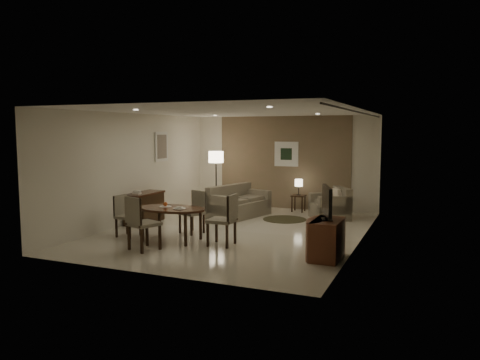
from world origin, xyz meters
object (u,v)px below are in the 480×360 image
at_px(side_table, 298,203).
at_px(sofa, 239,201).
at_px(chair_right, 222,220).
at_px(console_desk, 144,208).
at_px(armchair, 330,203).
at_px(chair_near, 144,223).
at_px(chair_far, 192,212).
at_px(floor_lamp, 216,180).
at_px(dining_table, 172,224).
at_px(tv_cabinet, 327,239).
at_px(chair_left, 128,216).

bearing_deg(side_table, sofa, -131.78).
bearing_deg(chair_right, sofa, -164.78).
bearing_deg(console_desk, armchair, 29.12).
height_order(chair_near, side_table, chair_near).
bearing_deg(armchair, chair_near, -62.04).
height_order(chair_near, chair_right, chair_near).
bearing_deg(chair_far, floor_lamp, 124.83).
height_order(dining_table, chair_right, chair_right).
xyz_separation_m(tv_cabinet, chair_left, (-4.34, 0.09, 0.10)).
xyz_separation_m(chair_right, side_table, (0.35, 4.40, -0.28)).
xyz_separation_m(chair_left, chair_right, (2.18, 0.08, 0.07)).
bearing_deg(sofa, side_table, -27.06).
xyz_separation_m(console_desk, chair_left, (0.55, -1.41, 0.07)).
xyz_separation_m(console_desk, tv_cabinet, (4.89, -1.50, -0.03)).
height_order(chair_left, sofa, chair_left).
bearing_deg(chair_right, chair_near, -54.61).
bearing_deg(chair_near, floor_lamp, -60.64).
xyz_separation_m(chair_left, side_table, (2.53, 4.48, -0.21)).
height_order(armchair, floor_lamp, floor_lamp).
bearing_deg(tv_cabinet, chair_right, 175.66).
xyz_separation_m(dining_table, armchair, (2.52, 3.68, 0.06)).
relative_size(console_desk, chair_far, 1.28).
xyz_separation_m(tv_cabinet, armchair, (-0.76, 3.80, 0.06)).
relative_size(chair_right, sofa, 0.59).
height_order(console_desk, chair_right, chair_right).
distance_m(sofa, floor_lamp, 1.42).
bearing_deg(tv_cabinet, sofa, 133.69).
bearing_deg(dining_table, chair_right, 1.90).
bearing_deg(chair_near, dining_table, -75.69).
bearing_deg(floor_lamp, chair_right, -62.92).
bearing_deg(armchair, console_desk, -93.02).
xyz_separation_m(chair_far, side_table, (1.43, 3.65, -0.23)).
height_order(chair_far, side_table, chair_far).
relative_size(chair_far, floor_lamp, 0.55).
bearing_deg(sofa, console_desk, 146.97).
distance_m(tv_cabinet, chair_near, 3.45).
bearing_deg(dining_table, side_table, 71.68).
bearing_deg(floor_lamp, sofa, -37.25).
distance_m(chair_near, sofa, 3.93).
bearing_deg(sofa, dining_table, -169.69).
relative_size(dining_table, chair_right, 1.42).
bearing_deg(side_table, chair_right, -94.52).
bearing_deg(armchair, chair_left, -76.05).
distance_m(tv_cabinet, side_table, 4.91).
relative_size(chair_far, chair_left, 1.05).
bearing_deg(sofa, armchair, -60.07).
relative_size(chair_near, sofa, 0.59).
bearing_deg(console_desk, sofa, 42.26).
height_order(dining_table, armchair, armchair).
relative_size(armchair, floor_lamp, 0.54).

